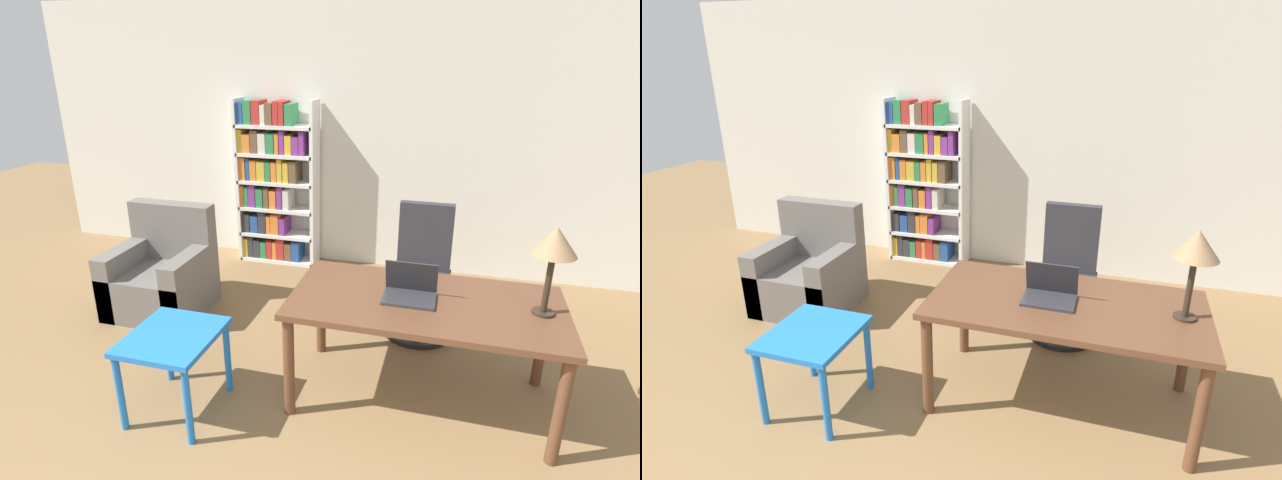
% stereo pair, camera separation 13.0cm
% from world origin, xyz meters
% --- Properties ---
extents(wall_back, '(8.00, 0.06, 2.70)m').
position_xyz_m(wall_back, '(0.00, 4.53, 1.35)').
color(wall_back, silver).
rests_on(wall_back, ground_plane).
extents(desk, '(1.66, 0.86, 0.73)m').
position_xyz_m(desk, '(0.49, 2.34, 0.64)').
color(desk, brown).
rests_on(desk, ground_plane).
extents(laptop, '(0.32, 0.23, 0.24)m').
position_xyz_m(laptop, '(0.39, 2.34, 0.78)').
color(laptop, '#2D2D33').
rests_on(laptop, desk).
extents(table_lamp, '(0.25, 0.25, 0.54)m').
position_xyz_m(table_lamp, '(1.16, 2.35, 1.16)').
color(table_lamp, '#2D2319').
rests_on(table_lamp, desk).
extents(office_chair, '(0.58, 0.58, 1.05)m').
position_xyz_m(office_chair, '(0.40, 3.26, 0.44)').
color(office_chair, black).
rests_on(office_chair, ground_plane).
extents(side_table_blue, '(0.52, 0.59, 0.55)m').
position_xyz_m(side_table_blue, '(-0.98, 1.81, 0.46)').
color(side_table_blue, blue).
rests_on(side_table_blue, ground_plane).
extents(armchair, '(0.79, 0.74, 0.91)m').
position_xyz_m(armchair, '(-1.83, 3.00, 0.30)').
color(armchair, '#66605B').
rests_on(armchair, ground_plane).
extents(bookshelf, '(0.86, 0.28, 1.74)m').
position_xyz_m(bookshelf, '(-1.28, 4.34, 0.86)').
color(bookshelf, white).
rests_on(bookshelf, ground_plane).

